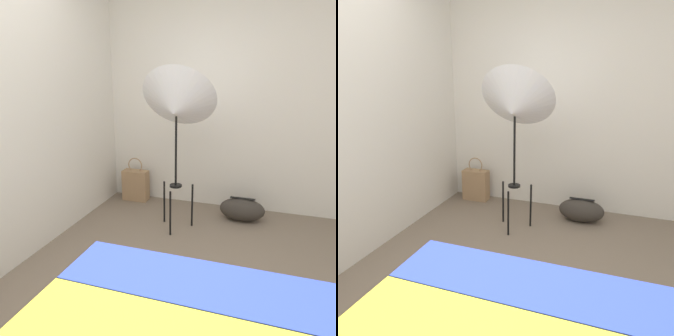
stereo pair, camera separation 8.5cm
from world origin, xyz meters
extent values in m
plane|color=#756656|center=(0.00, 0.00, 0.00)|extent=(14.00, 14.00, 0.00)
cube|color=silver|center=(0.00, 2.19, 1.30)|extent=(8.00, 0.05, 2.60)
cube|color=silver|center=(-1.39, 1.00, 1.30)|extent=(0.05, 8.00, 2.60)
cube|color=#283DAD|center=(0.29, -0.05, 0.46)|extent=(1.54, 0.42, 0.04)
cylinder|color=black|center=(-0.32, 1.25, 0.23)|extent=(0.02, 0.02, 0.46)
cylinder|color=black|center=(-0.47, 1.52, 0.23)|extent=(0.02, 0.02, 0.46)
cylinder|color=black|center=(-0.16, 1.52, 0.23)|extent=(0.02, 0.02, 0.46)
cylinder|color=black|center=(-0.32, 1.43, 0.46)|extent=(0.12, 0.12, 0.02)
cylinder|color=black|center=(-0.32, 1.43, 0.86)|extent=(0.02, 0.02, 0.80)
cone|color=silver|center=(-0.32, 1.43, 1.26)|extent=(0.74, 0.64, 0.73)
cube|color=#9E7A56|center=(-1.02, 2.02, 0.19)|extent=(0.31, 0.15, 0.38)
torus|color=#9E7A56|center=(-1.02, 2.02, 0.45)|extent=(0.19, 0.01, 0.19)
ellipsoid|color=#332D28|center=(0.32, 1.82, 0.13)|extent=(0.48, 0.25, 0.25)
cube|color=black|center=(0.32, 1.82, 0.25)|extent=(0.26, 0.04, 0.01)
camera|label=1|loc=(0.59, -1.54, 1.56)|focal=35.00mm
camera|label=2|loc=(0.67, -1.52, 1.56)|focal=35.00mm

